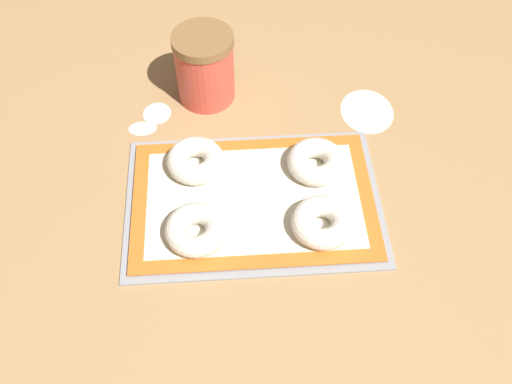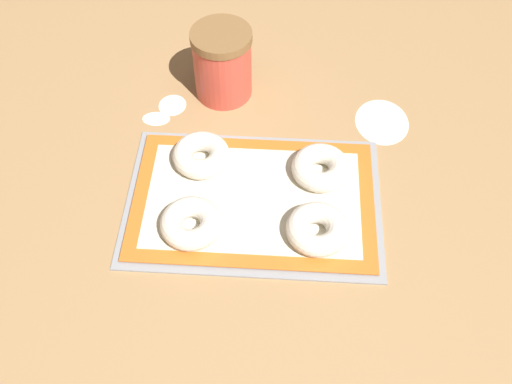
{
  "view_description": "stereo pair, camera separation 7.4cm",
  "coord_description": "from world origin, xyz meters",
  "views": [
    {
      "loc": [
        -0.03,
        -0.58,
        0.82
      ],
      "look_at": [
        0.0,
        0.01,
        0.03
      ],
      "focal_mm": 42.0,
      "sensor_mm": 36.0,
      "label": 1
    },
    {
      "loc": [
        0.04,
        -0.58,
        0.82
      ],
      "look_at": [
        0.0,
        0.01,
        0.03
      ],
      "focal_mm": 42.0,
      "sensor_mm": 36.0,
      "label": 2
    }
  ],
  "objects": [
    {
      "name": "bagel_front_left",
      "position": [
        -0.09,
        -0.05,
        0.03
      ],
      "size": [
        0.1,
        0.1,
        0.04
      ],
      "color": "silver",
      "rests_on": "baking_mat"
    },
    {
      "name": "bagel_back_left",
      "position": [
        -0.1,
        0.09,
        0.03
      ],
      "size": [
        0.1,
        0.1,
        0.04
      ],
      "color": "silver",
      "rests_on": "baking_mat"
    },
    {
      "name": "baking_mat",
      "position": [
        0.0,
        0.01,
        0.01
      ],
      "size": [
        0.4,
        0.27,
        0.0
      ],
      "color": "orange",
      "rests_on": "baking_tray"
    },
    {
      "name": "flour_patch_far",
      "position": [
        -0.17,
        0.24,
        0.0
      ],
      "size": [
        0.05,
        0.06,
        0.0
      ],
      "color": "white",
      "rests_on": "ground_plane"
    },
    {
      "name": "ground_plane",
      "position": [
        0.0,
        0.0,
        0.0
      ],
      "size": [
        2.8,
        2.8,
        0.0
      ],
      "primitive_type": "plane",
      "color": "#A87F51"
    },
    {
      "name": "flour_canister",
      "position": [
        -0.07,
        0.28,
        0.07
      ],
      "size": [
        0.11,
        0.11,
        0.14
      ],
      "color": "#DB4C3D",
      "rests_on": "ground_plane"
    },
    {
      "name": "bagel_back_right",
      "position": [
        0.11,
        0.07,
        0.03
      ],
      "size": [
        0.1,
        0.1,
        0.04
      ],
      "color": "silver",
      "rests_on": "baking_mat"
    },
    {
      "name": "flour_patch_near",
      "position": [
        0.23,
        0.22,
        0.0
      ],
      "size": [
        0.1,
        0.12,
        0.0
      ],
      "color": "white",
      "rests_on": "ground_plane"
    },
    {
      "name": "baking_tray",
      "position": [
        0.0,
        0.01,
        0.0
      ],
      "size": [
        0.43,
        0.29,
        0.01
      ],
      "color": "#93969B",
      "rests_on": "ground_plane"
    },
    {
      "name": "bagel_front_right",
      "position": [
        0.1,
        -0.05,
        0.03
      ],
      "size": [
        0.1,
        0.1,
        0.04
      ],
      "color": "silver",
      "rests_on": "baking_mat"
    },
    {
      "name": "flour_patch_side",
      "position": [
        -0.2,
        0.2,
        0.0
      ],
      "size": [
        0.05,
        0.04,
        0.0
      ],
      "color": "white",
      "rests_on": "ground_plane"
    }
  ]
}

